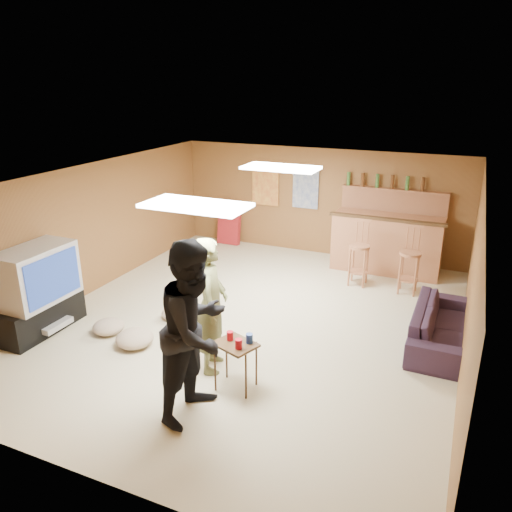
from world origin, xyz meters
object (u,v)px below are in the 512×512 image
at_px(sofa, 441,326).
at_px(tray_table, 236,366).
at_px(person_black, 196,330).
at_px(bar_counter, 386,244).
at_px(tv_body, 37,275).
at_px(person_olive, 211,305).

height_order(sofa, tray_table, tray_table).
distance_m(person_black, tray_table, 0.92).
bearing_deg(sofa, bar_counter, 26.23).
bearing_deg(tray_table, tv_body, 177.28).
height_order(person_black, sofa, person_black).
xyz_separation_m(bar_counter, person_olive, (-1.43, -4.30, 0.32)).
height_order(tv_body, person_black, person_black).
height_order(person_olive, person_black, person_black).
bearing_deg(sofa, tray_table, 134.89).
relative_size(bar_counter, sofa, 1.07).
bearing_deg(tv_body, sofa, 20.05).
height_order(person_black, tray_table, person_black).
xyz_separation_m(person_black, sofa, (2.35, 2.66, -0.73)).
distance_m(bar_counter, person_olive, 4.55).
xyz_separation_m(bar_counter, person_black, (-1.15, -5.15, 0.45)).
height_order(tv_body, person_olive, person_olive).
xyz_separation_m(tv_body, sofa, (5.35, 1.95, -0.63)).
height_order(person_olive, sofa, person_olive).
bearing_deg(tv_body, bar_counter, 47.00).
xyz_separation_m(person_olive, person_black, (0.28, -0.85, 0.13)).
height_order(tv_body, bar_counter, tv_body).
bearing_deg(tray_table, sofa, 44.33).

